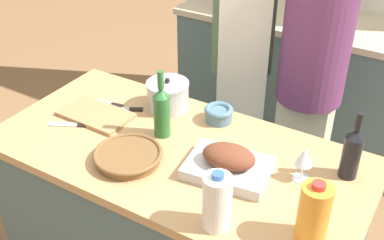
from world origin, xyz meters
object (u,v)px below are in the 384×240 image
at_px(milk_jug, 217,202).
at_px(stock_pot, 168,95).
at_px(mixing_bowl, 219,113).
at_px(wine_glass_left, 304,158).
at_px(wine_bottle_green, 162,111).
at_px(knife_chef, 74,125).
at_px(knife_paring, 108,104).
at_px(person_cook_aproned, 242,46).
at_px(knife_bread, 126,109).
at_px(wicker_basket, 128,156).
at_px(cutting_board, 96,114).
at_px(person_cook_guest, 311,77).
at_px(roasting_pan, 228,163).
at_px(juice_jug, 314,213).
at_px(wine_bottle_dark, 352,152).

bearing_deg(milk_jug, stock_pot, 135.29).
xyz_separation_m(mixing_bowl, wine_glass_left, (0.45, -0.19, 0.06)).
xyz_separation_m(stock_pot, wine_bottle_green, (0.10, -0.19, 0.05)).
height_order(wine_glass_left, knife_chef, wine_glass_left).
bearing_deg(knife_paring, wine_bottle_green, -11.86).
relative_size(mixing_bowl, person_cook_aproned, 0.07).
bearing_deg(wine_glass_left, milk_jug, -112.68).
bearing_deg(knife_bread, wicker_basket, -51.19).
relative_size(wine_bottle_green, person_cook_aproned, 0.17).
xyz_separation_m(cutting_board, knife_bread, (0.08, 0.11, -0.01)).
height_order(wine_bottle_green, knife_chef, wine_bottle_green).
bearing_deg(knife_paring, knife_chef, -94.10).
relative_size(stock_pot, wine_bottle_green, 0.65).
bearing_deg(wine_bottle_green, milk_jug, -37.88).
distance_m(knife_chef, person_cook_guest, 1.17).
height_order(knife_bread, person_cook_aproned, person_cook_aproned).
bearing_deg(knife_chef, stock_pot, 50.98).
height_order(wicker_basket, wine_glass_left, wine_glass_left).
relative_size(person_cook_aproned, person_cook_guest, 1.07).
relative_size(milk_jug, person_cook_guest, 0.13).
distance_m(roasting_pan, knife_chef, 0.73).
height_order(juice_jug, wine_glass_left, juice_jug).
bearing_deg(person_cook_guest, wine_bottle_green, -118.58).
distance_m(mixing_bowl, juice_jug, 0.74).
bearing_deg(milk_jug, person_cook_guest, 93.38).
bearing_deg(juice_jug, cutting_board, 169.05).
height_order(stock_pot, mixing_bowl, stock_pot).
xyz_separation_m(milk_jug, knife_bread, (-0.70, 0.42, -0.10)).
bearing_deg(stock_pot, juice_jug, -27.63).
xyz_separation_m(cutting_board, knife_chef, (-0.03, -0.11, -0.01)).
bearing_deg(roasting_pan, knife_bread, 164.97).
bearing_deg(knife_bread, knife_paring, -178.29).
height_order(roasting_pan, mixing_bowl, roasting_pan).
bearing_deg(person_cook_guest, juice_jug, -72.73).
distance_m(wicker_basket, wine_glass_left, 0.67).
relative_size(stock_pot, juice_jug, 0.86).
relative_size(cutting_board, wine_glass_left, 2.38).
bearing_deg(wine_bottle_dark, wine_glass_left, -142.92).
bearing_deg(wicker_basket, stock_pot, 101.78).
bearing_deg(wine_bottle_green, wine_bottle_dark, 10.04).
bearing_deg(stock_pot, knife_bread, -143.10).
height_order(wine_bottle_green, wine_glass_left, wine_bottle_green).
bearing_deg(person_cook_aproned, knife_chef, -139.28).
bearing_deg(wine_bottle_dark, cutting_board, -171.25).
bearing_deg(milk_jug, knife_chef, 165.84).
height_order(stock_pot, knife_paring, stock_pot).
bearing_deg(person_cook_aproned, wicker_basket, -117.72).
height_order(mixing_bowl, wine_glass_left, wine_glass_left).
relative_size(mixing_bowl, milk_jug, 0.58).
bearing_deg(roasting_pan, person_cook_aproned, 112.96).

